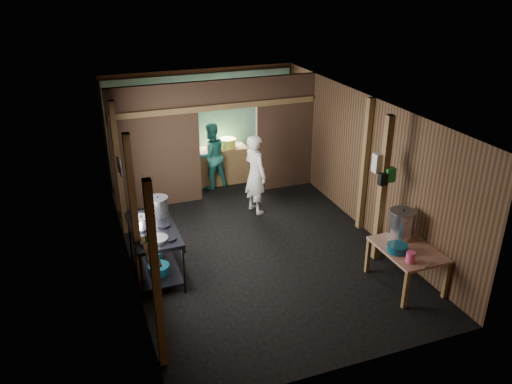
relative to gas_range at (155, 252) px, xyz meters
name	(u,v)px	position (x,y,z in m)	size (l,w,h in m)	color
floor	(252,241)	(1.88, 0.49, -0.44)	(4.50, 7.00, 0.00)	black
ceiling	(252,106)	(1.88, 0.49, 2.16)	(4.50, 7.00, 0.00)	#2B2B2B
wall_back	(202,124)	(1.88, 3.99, 0.86)	(4.50, 0.00, 2.60)	brown
wall_front	(352,283)	(1.88, -3.01, 0.86)	(4.50, 0.00, 2.60)	brown
wall_left	(123,196)	(-0.37, 0.49, 0.86)	(0.00, 7.00, 2.60)	brown
wall_right	(362,162)	(4.13, 0.49, 0.86)	(0.00, 7.00, 2.60)	brown
partition_left	(156,148)	(0.55, 2.69, 0.86)	(1.85, 0.10, 2.60)	#3E2918
partition_right	(285,133)	(3.46, 2.69, 0.86)	(1.35, 0.10, 2.60)	#3E2918
partition_header	(227,94)	(2.13, 2.69, 1.86)	(1.30, 0.10, 0.60)	#3E2918
turquoise_panel	(202,127)	(1.88, 3.93, 0.81)	(4.40, 0.06, 2.50)	#75C9C3
back_counter	(222,165)	(2.18, 3.44, -0.01)	(1.20, 0.50, 0.85)	olive
wall_clock	(212,99)	(2.13, 3.89, 1.46)	(0.20, 0.20, 0.03)	beige
post_left_a	(156,279)	(-0.30, -2.11, 0.86)	(0.10, 0.12, 2.60)	olive
post_left_b	(134,216)	(-0.30, -0.31, 0.86)	(0.10, 0.12, 2.60)	olive
post_left_c	(119,170)	(-0.30, 1.69, 0.86)	(0.10, 0.12, 2.60)	olive
post_right	(365,166)	(4.06, 0.29, 0.86)	(0.10, 0.12, 2.60)	olive
post_free	(382,191)	(3.73, -0.81, 0.86)	(0.12, 0.12, 2.60)	olive
cross_beam	(217,107)	(1.88, 2.64, 1.61)	(4.40, 0.12, 0.12)	olive
pan_lid_big	(120,167)	(-0.33, 0.89, 1.21)	(0.34, 0.34, 0.03)	slate
pan_lid_small	(118,165)	(-0.33, 1.29, 1.11)	(0.30, 0.30, 0.03)	black
wall_shelf	(151,251)	(-0.27, -1.61, 0.96)	(0.14, 0.80, 0.03)	olive
jar_white	(154,256)	(-0.27, -1.86, 1.03)	(0.07, 0.07, 0.10)	beige
jar_yellow	(150,247)	(-0.27, -1.61, 1.03)	(0.08, 0.08, 0.10)	#E3EE48
jar_green	(147,239)	(-0.27, -1.39, 1.03)	(0.06, 0.06, 0.10)	#188932
bag_white	(380,163)	(3.68, -0.73, 1.34)	(0.22, 0.15, 0.32)	beige
bag_green	(390,175)	(3.80, -0.87, 1.16)	(0.16, 0.12, 0.24)	#188932
bag_black	(383,179)	(3.66, -0.89, 1.11)	(0.14, 0.10, 0.20)	black
gas_range	(155,252)	(0.00, 0.00, 0.00)	(0.76, 1.49, 0.88)	black
prep_table	(406,266)	(3.71, -1.68, -0.10)	(0.82, 1.13, 0.67)	tan
stove_pot_large	(158,207)	(0.17, 0.42, 0.60)	(0.35, 0.35, 0.35)	silver
stove_pot_med	(142,223)	(-0.17, 0.04, 0.54)	(0.27, 0.27, 0.24)	silver
frying_pan	(158,239)	(0.00, -0.44, 0.46)	(0.32, 0.54, 0.07)	slate
blue_tub_front	(159,269)	(0.00, -0.23, -0.20)	(0.35, 0.35, 0.14)	#0E4554
blue_tub_back	(154,255)	(0.00, 0.26, -0.21)	(0.30, 0.30, 0.12)	#0E4554
stock_pot	(402,225)	(3.81, -1.33, 0.46)	(0.43, 0.43, 0.50)	silver
wash_basin	(397,248)	(3.49, -1.70, 0.29)	(0.32, 0.32, 0.12)	#0E4554
pink_bucket	(411,257)	(3.49, -2.03, 0.31)	(0.14, 0.14, 0.17)	#E94C82
knife	(427,265)	(3.67, -2.21, 0.24)	(0.30, 0.04, 0.01)	silver
yellow_tub	(228,143)	(2.34, 3.44, 0.52)	(0.39, 0.39, 0.21)	#E3EE48
red_cup	(210,146)	(1.91, 3.44, 0.49)	(0.13, 0.13, 0.16)	#B72800
cook	(255,174)	(2.38, 1.69, 0.40)	(0.61, 0.40, 1.67)	silver
worker_back	(211,156)	(1.87, 3.22, 0.34)	(0.76, 0.59, 1.56)	#297A6D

